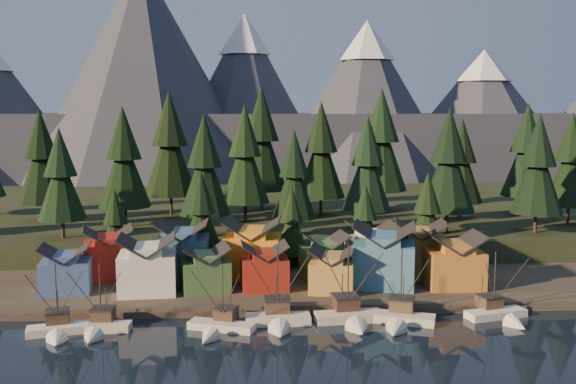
{
  "coord_description": "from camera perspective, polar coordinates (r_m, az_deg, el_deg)",
  "views": [
    {
      "loc": [
        -2.51,
        -79.51,
        30.92
      ],
      "look_at": [
        3.72,
        30.0,
        17.12
      ],
      "focal_mm": 40.0,
      "sensor_mm": 36.0,
      "label": 1
    }
  ],
  "objects": [
    {
      "name": "ground",
      "position": [
        85.35,
        -1.39,
        -14.07
      ],
      "size": [
        500.0,
        500.0,
        0.0
      ],
      "primitive_type": "plane",
      "color": "black",
      "rests_on": "ground"
    },
    {
      "name": "shore_strip",
      "position": [
        123.29,
        -2.01,
        -7.0
      ],
      "size": [
        400.0,
        50.0,
        1.5
      ],
      "primitive_type": "cube",
      "color": "#332D25",
      "rests_on": "ground"
    },
    {
      "name": "hillside",
      "position": [
        171.81,
        -2.38,
        -2.19
      ],
      "size": [
        420.0,
        100.0,
        6.0
      ],
      "primitive_type": "cube",
      "color": "black",
      "rests_on": "ground"
    },
    {
      "name": "dock",
      "position": [
        100.75,
        -1.71,
        -10.41
      ],
      "size": [
        80.0,
        4.0,
        1.0
      ],
      "primitive_type": "cube",
      "color": "#4B3D35",
      "rests_on": "ground"
    },
    {
      "name": "mountain_ridge",
      "position": [
        293.15,
        -3.61,
        6.21
      ],
      "size": [
        560.0,
        190.0,
        90.0
      ],
      "color": "#434856",
      "rests_on": "ground"
    },
    {
      "name": "boat_0",
      "position": [
        96.04,
        -19.85,
        -10.68
      ],
      "size": [
        8.98,
        9.54,
        10.96
      ],
      "rotation": [
        0.0,
        0.0,
        0.25
      ],
      "color": "white",
      "rests_on": "ground"
    },
    {
      "name": "boat_1",
      "position": [
        95.35,
        -16.53,
        -10.72
      ],
      "size": [
        8.8,
        9.53,
        10.79
      ],
      "rotation": [
        0.0,
        0.0,
        -0.04
      ],
      "color": "beige",
      "rests_on": "ground"
    },
    {
      "name": "boat_2",
      "position": [
        92.44,
        -6.19,
        -11.17
      ],
      "size": [
        10.19,
        10.55,
        10.48
      ],
      "rotation": [
        0.0,
        0.0,
        -0.34
      ],
      "color": "beige",
      "rests_on": "ground"
    },
    {
      "name": "boat_3",
      "position": [
        94.25,
        -0.87,
        -10.34
      ],
      "size": [
        9.8,
        10.66,
        12.77
      ],
      "rotation": [
        0.0,
        0.0,
        0.02
      ],
      "color": "beige",
      "rests_on": "ground"
    },
    {
      "name": "boat_4",
      "position": [
        95.82,
        5.63,
        -10.11
      ],
      "size": [
        10.56,
        11.28,
        12.79
      ],
      "rotation": [
        0.0,
        0.0,
        0.12
      ],
      "color": "beige",
      "rests_on": "ground"
    },
    {
      "name": "boat_5",
      "position": [
        96.2,
        9.86,
        -10.22
      ],
      "size": [
        10.9,
        11.43,
        12.25
      ],
      "rotation": [
        0.0,
        0.0,
        -0.35
      ],
      "color": "beige",
      "rests_on": "ground"
    },
    {
      "name": "boat_6",
      "position": [
        102.19,
        18.38,
        -9.59
      ],
      "size": [
        10.06,
        10.51,
        11.1
      ],
      "rotation": [
        0.0,
        0.0,
        0.26
      ],
      "color": "white",
      "rests_on": "ground"
    },
    {
      "name": "house_front_0",
      "position": [
        111.46,
        -19.16,
        -6.37
      ],
      "size": [
        8.73,
        8.36,
        7.78
      ],
      "rotation": [
        0.0,
        0.0,
        0.14
      ],
      "color": "#3E5B93",
      "rests_on": "shore_strip"
    },
    {
      "name": "house_front_1",
      "position": [
        107.45,
        -12.39,
        -6.17
      ],
      "size": [
        9.82,
        9.5,
        9.4
      ],
      "rotation": [
        0.0,
        0.0,
        0.09
      ],
      "color": "white",
      "rests_on": "shore_strip"
    },
    {
      "name": "house_front_2",
      "position": [
        107.39,
        -7.39,
        -6.61
      ],
      "size": [
        9.09,
        9.14,
        7.51
      ],
      "rotation": [
        0.0,
        0.0,
        0.21
      ],
      "color": "#4A733E",
      "rests_on": "shore_strip"
    },
    {
      "name": "house_front_3",
      "position": [
        107.41,
        -2.09,
        -6.5
      ],
      "size": [
        8.07,
        7.74,
        7.71
      ],
      "rotation": [
        0.0,
        0.0,
        0.07
      ],
      "color": "maroon",
      "rests_on": "shore_strip"
    },
    {
      "name": "house_front_4",
      "position": [
        106.26,
        3.94,
        -6.77
      ],
      "size": [
        8.56,
        9.0,
        7.32
      ],
      "rotation": [
        0.0,
        0.0,
        -0.21
      ],
      "color": "#AD863D",
      "rests_on": "shore_strip"
    },
    {
      "name": "house_front_5",
      "position": [
        109.87,
        8.51,
        -5.44
      ],
      "size": [
        12.01,
        11.34,
        10.63
      ],
      "rotation": [
        0.0,
        0.0,
        -0.24
      ],
      "color": "teal",
      "rests_on": "shore_strip"
    },
    {
      "name": "house_front_6",
      "position": [
        112.07,
        14.51,
        -5.76
      ],
      "size": [
        9.34,
        8.85,
        9.11
      ],
      "rotation": [
        0.0,
        0.0,
        -0.03
      ],
      "color": "#B8742F",
      "rests_on": "shore_strip"
    },
    {
      "name": "house_back_0",
      "position": [
        118.21,
        -15.66,
        -5.13
      ],
      "size": [
        10.04,
        9.8,
        9.12
      ],
      "rotation": [
        0.0,
        0.0,
        0.24
      ],
      "color": "#A12018",
      "rests_on": "shore_strip"
    },
    {
      "name": "house_back_1",
      "position": [
        116.3,
        -9.31,
        -4.93
      ],
      "size": [
        8.93,
        9.04,
        9.96
      ],
      "rotation": [
        0.0,
        0.0,
        0.01
      ],
      "color": "#396488",
      "rests_on": "shore_strip"
    },
    {
      "name": "house_back_2",
      "position": [
        114.92,
        -3.2,
        -4.87
      ],
      "size": [
        10.69,
        9.97,
        10.42
      ],
      "rotation": [
        0.0,
        0.0,
        -0.1
      ],
      "color": "orange",
      "rests_on": "shore_strip"
    },
    {
      "name": "house_back_3",
      "position": [
        113.98,
        3.25,
        -5.61
      ],
      "size": [
        8.86,
        8.13,
        8.05
      ],
      "rotation": [
        0.0,
        0.0,
        0.15
      ],
      "color": "#487941",
      "rests_on": "shore_strip"
    },
    {
      "name": "house_back_4",
      "position": [
        117.52,
        7.49,
        -4.94
      ],
      "size": [
        9.19,
        8.88,
        9.3
      ],
      "rotation": [
        0.0,
        0.0,
        0.08
      ],
      "color": "silver",
      "rests_on": "shore_strip"
    },
    {
      "name": "house_back_5",
      "position": [
        118.37,
        11.63,
        -4.79
      ],
      "size": [
        10.2,
        10.29,
        9.87
      ],
      "rotation": [
        0.0,
        0.0,
        -0.18
      ],
      "color": "olive",
      "rests_on": "shore_strip"
    },
    {
      "name": "tree_hill_1",
      "position": [
        155.35,
        -21.07,
        2.67
      ],
      "size": [
        11.01,
        11.01,
        25.65
      ],
      "color": "#332319",
      "rests_on": "hillside"
    },
    {
      "name": "tree_hill_2",
      "position": [
        133.54,
        -19.55,
        1.2
      ],
      "size": [
        9.43,
        9.43,
        21.96
      ],
      "color": "#332319",
      "rests_on": "hillside"
    },
    {
      "name": "tree_hill_3",
      "position": [
        142.59,
        -14.38,
        2.68
      ],
      "size": [
        11.25,
        11.25,
        26.2
      ],
      "color": "#332319",
      "rests_on": "hillside"
    },
    {
      "name": "tree_hill_4",
      "position": [
        155.97,
        -10.46,
        3.91
      ],
      "size": [
        12.85,
        12.85,
        29.94
      ],
      "color": "#332319",
      "rests_on": "hillside"
    },
    {
      "name": "tree_hill_5",
      "position": [
        130.36,
        -7.42,
        2.07
      ],
      "size": [
        10.58,
        10.58,
        24.64
      ],
      "color": "#332319",
      "rests_on": "hillside"
    },
    {
      "name": "tree_hill_6",
      "position": [
        144.89,
        -3.84,
        3.05
      ],
      "size": [
        11.43,
        11.43,
        26.62
      ],
      "color": "#332319",
      "rests_on": "hillside"
    },
    {
      "name": "tree_hill_7",
      "position": [
        128.48,
        0.56,
        1.25
      ],
      "size": [
        9.17,
        9.17,
        21.35
      ],
      "color": "#332319",
      "rests_on": "hillside"
    },
    {
      "name": "tree_hill_8",
      "position": [
        152.73,
        2.96,
        3.42
      ],
      "size": [
        11.74,
        11.74,
        27.35
      ],
      "color": "#332319",
      "rests_on": "hillside"
    },
    {
      "name": "tree_hill_9",
      "position": [
        137.22,
        7.05,
        2.24
      ],
      "size": [
        10.42,
        10.42,
        24.27
      ],
      "color": "#332319",
      "rests_on": "hillside"
    },
    {
      "name": "tree_hill_10",
      "position": [
        162.99,
        8.27,
        4.27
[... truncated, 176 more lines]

